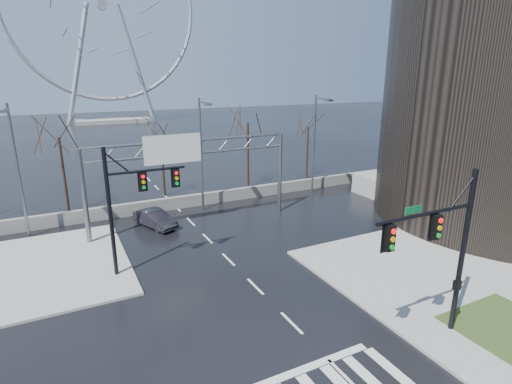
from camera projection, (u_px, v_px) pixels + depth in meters
ground at (292, 323)px, 19.84m from camera, size 260.00×260.00×0.00m
sidewalk_right_ext at (406, 264)px, 25.88m from camera, size 12.00×10.00×0.15m
sidewalk_far at (44, 268)px, 25.29m from camera, size 10.00×12.00×0.15m
grass_strip at (503, 325)px, 19.44m from camera, size 5.00×4.00×0.02m
tower_podium at (501, 191)px, 39.03m from camera, size 22.00×18.00×2.00m
barrier_wall at (177, 203)px, 36.79m from camera, size 52.00×0.50×1.10m
signal_mast_near at (445, 243)px, 17.26m from camera, size 5.52×0.41×8.00m
signal_mast_far at (129, 199)px, 23.59m from camera, size 4.72×0.41×8.00m
sign_gantry at (187, 164)px, 31.01m from camera, size 16.36×0.40×7.60m
streetlight_left at (16, 162)px, 28.49m from camera, size 0.50×2.55×10.00m
streetlight_mid at (202, 147)px, 34.59m from camera, size 0.50×2.55×10.00m
streetlight_right at (316, 137)px, 39.81m from camera, size 0.50×2.55×10.00m
tree_left at (60, 146)px, 34.34m from camera, size 3.75×3.75×7.50m
tree_center at (161, 146)px, 39.34m from camera, size 3.25×3.25×6.50m
tree_right at (248, 131)px, 42.11m from camera, size 3.90×3.90×7.80m
tree_far_right at (308, 133)px, 46.24m from camera, size 3.40×3.40×6.80m
ferris_wheel at (103, 13)px, 95.90m from camera, size 45.00×6.00×50.91m
car at (155, 219)px, 32.24m from camera, size 2.98×4.51×1.40m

